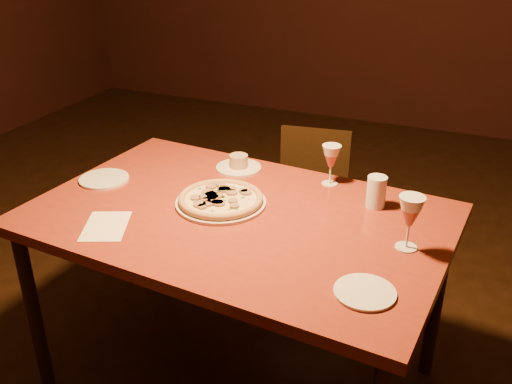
% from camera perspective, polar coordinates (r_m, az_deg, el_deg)
% --- Properties ---
extents(floor, '(7.00, 7.00, 0.00)m').
position_cam_1_polar(floor, '(2.73, -6.13, -15.57)').
color(floor, '#311C10').
rests_on(floor, ground).
extents(dining_table, '(1.59, 1.10, 0.81)m').
position_cam_1_polar(dining_table, '(2.14, -1.83, -3.81)').
color(dining_table, maroon).
rests_on(dining_table, floor).
extents(chair_far, '(0.43, 0.43, 0.78)m').
position_cam_1_polar(chair_far, '(3.08, 5.41, -0.35)').
color(chair_far, black).
rests_on(chair_far, floor).
extents(pizza_plate, '(0.34, 0.34, 0.04)m').
position_cam_1_polar(pizza_plate, '(2.16, -3.54, -0.76)').
color(pizza_plate, silver).
rests_on(pizza_plate, dining_table).
extents(ramekin_saucer, '(0.20, 0.20, 0.06)m').
position_cam_1_polar(ramekin_saucer, '(2.46, -1.75, 2.79)').
color(ramekin_saucer, silver).
rests_on(ramekin_saucer, dining_table).
extents(wine_glass_far, '(0.08, 0.08, 0.17)m').
position_cam_1_polar(wine_glass_far, '(2.31, 7.48, 2.69)').
color(wine_glass_far, '#A75145').
rests_on(wine_glass_far, dining_table).
extents(wine_glass_right, '(0.09, 0.09, 0.19)m').
position_cam_1_polar(wine_glass_right, '(1.91, 15.07, -2.99)').
color(wine_glass_right, '#A75145').
rests_on(wine_glass_right, dining_table).
extents(water_tumbler, '(0.07, 0.07, 0.12)m').
position_cam_1_polar(water_tumbler, '(2.17, 11.94, 0.02)').
color(water_tumbler, silver).
rests_on(water_tumbler, dining_table).
extents(side_plate_left, '(0.20, 0.20, 0.01)m').
position_cam_1_polar(side_plate_left, '(2.44, -14.95, 1.26)').
color(side_plate_left, silver).
rests_on(side_plate_left, dining_table).
extents(side_plate_near, '(0.18, 0.18, 0.01)m').
position_cam_1_polar(side_plate_near, '(1.71, 10.83, -9.81)').
color(side_plate_near, silver).
rests_on(side_plate_near, dining_table).
extents(menu_card, '(0.22, 0.26, 0.00)m').
position_cam_1_polar(menu_card, '(2.09, -14.79, -3.31)').
color(menu_card, white).
rests_on(menu_card, dining_table).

